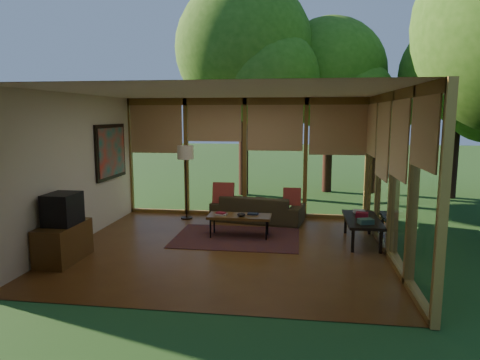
# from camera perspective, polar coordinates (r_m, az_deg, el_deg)

# --- Properties ---
(floor) EXTENTS (5.50, 5.50, 0.00)m
(floor) POSITION_cam_1_polar(r_m,az_deg,el_deg) (7.62, -1.82, -9.05)
(floor) COLOR brown
(floor) RESTS_ON ground
(ceiling) EXTENTS (5.50, 5.50, 0.00)m
(ceiling) POSITION_cam_1_polar(r_m,az_deg,el_deg) (7.27, -1.93, 11.67)
(ceiling) COLOR white
(ceiling) RESTS_ON ground
(wall_left) EXTENTS (0.04, 5.00, 2.70)m
(wall_left) POSITION_cam_1_polar(r_m,az_deg,el_deg) (8.25, -21.05, 1.35)
(wall_left) COLOR beige
(wall_left) RESTS_ON ground
(wall_front) EXTENTS (5.50, 0.04, 2.70)m
(wall_front) POSITION_cam_1_polar(r_m,az_deg,el_deg) (4.91, -6.88, -2.77)
(wall_front) COLOR beige
(wall_front) RESTS_ON ground
(window_wall_back) EXTENTS (5.50, 0.12, 2.70)m
(window_wall_back) POSITION_cam_1_polar(r_m,az_deg,el_deg) (9.78, 0.64, 2.98)
(window_wall_back) COLOR olive
(window_wall_back) RESTS_ON ground
(window_wall_right) EXTENTS (0.12, 5.00, 2.70)m
(window_wall_right) POSITION_cam_1_polar(r_m,az_deg,el_deg) (7.37, 19.69, 0.61)
(window_wall_right) COLOR olive
(window_wall_right) RESTS_ON ground
(tree_nw) EXTENTS (3.87, 3.87, 6.10)m
(tree_nw) POSITION_cam_1_polar(r_m,az_deg,el_deg) (12.61, 0.53, 17.06)
(tree_nw) COLOR #341B13
(tree_nw) RESTS_ON ground
(tree_ne) EXTENTS (3.29, 3.29, 5.17)m
(tree_ne) POSITION_cam_1_polar(r_m,az_deg,el_deg) (13.32, 11.89, 13.63)
(tree_ne) COLOR #341B13
(tree_ne) RESTS_ON ground
(tree_far) EXTENTS (3.17, 3.17, 5.02)m
(tree_far) POSITION_cam_1_polar(r_m,az_deg,el_deg) (13.39, 27.19, 12.45)
(tree_far) COLOR #341B13
(tree_far) RESTS_ON ground
(rug) EXTENTS (2.35, 1.67, 0.01)m
(rug) POSITION_cam_1_polar(r_m,az_deg,el_deg) (8.22, -0.43, -7.66)
(rug) COLOR maroon
(rug) RESTS_ON floor
(sofa) EXTENTS (2.09, 1.13, 0.58)m
(sofa) POSITION_cam_1_polar(r_m,az_deg,el_deg) (9.42, 2.35, -3.78)
(sofa) COLOR #3C341E
(sofa) RESTS_ON floor
(pillow_left) EXTENTS (0.46, 0.25, 0.48)m
(pillow_left) POSITION_cam_1_polar(r_m,az_deg,el_deg) (9.41, -2.23, -1.80)
(pillow_left) COLOR maroon
(pillow_left) RESTS_ON sofa
(pillow_right) EXTENTS (0.38, 0.20, 0.40)m
(pillow_right) POSITION_cam_1_polar(r_m,az_deg,el_deg) (9.27, 6.95, -2.27)
(pillow_right) COLOR maroon
(pillow_right) RESTS_ON sofa
(ct_book_lower) EXTENTS (0.23, 0.19, 0.03)m
(ct_book_lower) POSITION_cam_1_polar(r_m,az_deg,el_deg) (8.18, -2.56, -4.60)
(ct_book_lower) COLOR #B2A9A1
(ct_book_lower) RESTS_ON coffee_table
(ct_book_upper) EXTENTS (0.20, 0.19, 0.03)m
(ct_book_upper) POSITION_cam_1_polar(r_m,az_deg,el_deg) (8.18, -2.56, -4.41)
(ct_book_upper) COLOR maroon
(ct_book_upper) RESTS_ON coffee_table
(ct_book_side) EXTENTS (0.21, 0.17, 0.03)m
(ct_book_side) POSITION_cam_1_polar(r_m,az_deg,el_deg) (8.22, 1.73, -4.54)
(ct_book_side) COLOR black
(ct_book_side) RESTS_ON coffee_table
(ct_bowl) EXTENTS (0.16, 0.16, 0.07)m
(ct_bowl) POSITION_cam_1_polar(r_m,az_deg,el_deg) (8.07, 0.18, -4.64)
(ct_bowl) COLOR black
(ct_bowl) RESTS_ON coffee_table
(media_cabinet) EXTENTS (0.50, 1.00, 0.60)m
(media_cabinet) POSITION_cam_1_polar(r_m,az_deg,el_deg) (7.46, -22.47, -7.71)
(media_cabinet) COLOR brown
(media_cabinet) RESTS_ON floor
(television) EXTENTS (0.45, 0.55, 0.50)m
(television) POSITION_cam_1_polar(r_m,az_deg,el_deg) (7.32, -22.58, -3.58)
(television) COLOR black
(television) RESTS_ON media_cabinet
(console_book_a) EXTENTS (0.29, 0.24, 0.09)m
(console_book_a) POSITION_cam_1_polar(r_m,az_deg,el_deg) (7.73, 16.41, -5.30)
(console_book_a) COLOR #335A4B
(console_book_a) RESTS_ON side_console
(console_book_b) EXTENTS (0.24, 0.20, 0.10)m
(console_book_b) POSITION_cam_1_polar(r_m,az_deg,el_deg) (8.17, 15.96, -4.51)
(console_book_b) COLOR maroon
(console_book_b) RESTS_ON side_console
(console_book_c) EXTENTS (0.22, 0.17, 0.06)m
(console_book_c) POSITION_cam_1_polar(r_m,az_deg,el_deg) (8.56, 15.59, -4.04)
(console_book_c) COLOR #B2A9A1
(console_book_c) RESTS_ON side_console
(floor_lamp) EXTENTS (0.36, 0.36, 1.65)m
(floor_lamp) POSITION_cam_1_polar(r_m,az_deg,el_deg) (9.54, -7.28, 3.11)
(floor_lamp) COLOR black
(floor_lamp) RESTS_ON floor
(coffee_table) EXTENTS (1.20, 0.50, 0.43)m
(coffee_table) POSITION_cam_1_polar(r_m,az_deg,el_deg) (8.19, -0.07, -4.95)
(coffee_table) COLOR brown
(coffee_table) RESTS_ON floor
(side_console) EXTENTS (0.60, 1.40, 0.46)m
(side_console) POSITION_cam_1_polar(r_m,az_deg,el_deg) (8.14, 15.98, -5.24)
(side_console) COLOR black
(side_console) RESTS_ON floor
(wall_painting) EXTENTS (0.06, 1.35, 1.15)m
(wall_painting) POSITION_cam_1_polar(r_m,az_deg,el_deg) (9.46, -16.82, 3.64)
(wall_painting) COLOR black
(wall_painting) RESTS_ON wall_left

